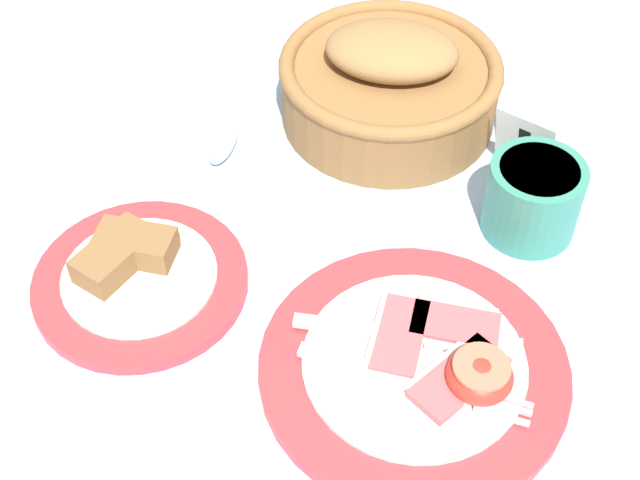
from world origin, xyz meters
TOP-DOWN VIEW (x-y plane):
  - ground_plane at (0.00, 0.00)m, footprint 3.00×3.00m
  - breakfast_plate at (0.10, 0.01)m, footprint 0.25×0.25m
  - bread_plate at (-0.16, -0.01)m, footprint 0.19×0.19m
  - sugar_cup at (0.13, 0.21)m, footprint 0.09×0.09m
  - bread_basket at (-0.05, 0.29)m, footprint 0.22×0.22m
  - number_card at (0.10, 0.28)m, footprint 0.07×0.05m
  - teaspoon_by_saucer at (-0.19, 0.20)m, footprint 0.07×0.19m

SIDE VIEW (x-z plane):
  - ground_plane at x=0.00m, z-range 0.00..0.00m
  - teaspoon_by_saucer at x=-0.19m, z-range 0.00..0.01m
  - breakfast_plate at x=0.10m, z-range -0.01..0.03m
  - bread_plate at x=-0.16m, z-range -0.01..0.03m
  - number_card at x=0.10m, z-range 0.00..0.07m
  - sugar_cup at x=0.13m, z-range 0.00..0.07m
  - bread_basket at x=-0.05m, z-range -0.01..0.10m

